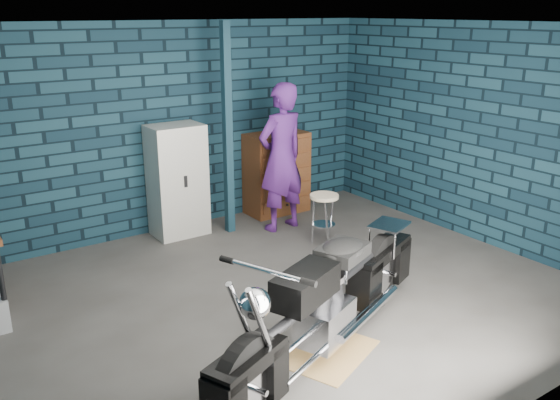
# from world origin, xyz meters

# --- Properties ---
(ground) EXTENTS (6.00, 6.00, 0.00)m
(ground) POSITION_xyz_m (0.00, 0.00, 0.00)
(ground) COLOR #4E4B48
(ground) RESTS_ON ground
(room_walls) EXTENTS (6.02, 5.01, 2.71)m
(room_walls) POSITION_xyz_m (0.00, 0.55, 1.90)
(room_walls) COLOR black
(room_walls) RESTS_ON ground
(support_post) EXTENTS (0.10, 0.10, 2.70)m
(support_post) POSITION_xyz_m (0.55, 1.95, 1.35)
(support_post) COLOR #122D3A
(support_post) RESTS_ON ground
(drip_mat) EXTENTS (0.99, 0.88, 0.01)m
(drip_mat) POSITION_xyz_m (-0.24, -1.10, 0.00)
(drip_mat) COLOR olive
(drip_mat) RESTS_ON ground
(motorcycle) EXTENTS (2.70, 1.66, 1.16)m
(motorcycle) POSITION_xyz_m (-0.24, -1.10, 0.58)
(motorcycle) COLOR black
(motorcycle) RESTS_ON ground
(person) EXTENTS (0.76, 0.55, 1.95)m
(person) POSITION_xyz_m (1.18, 1.65, 0.98)
(person) COLOR #4C1D6D
(person) RESTS_ON ground
(locker) EXTENTS (0.68, 0.48, 1.45)m
(locker) POSITION_xyz_m (-0.05, 2.23, 0.72)
(locker) COLOR beige
(locker) RESTS_ON ground
(tool_chest) EXTENTS (0.87, 0.48, 1.16)m
(tool_chest) POSITION_xyz_m (1.51, 2.23, 0.58)
(tool_chest) COLOR brown
(tool_chest) RESTS_ON ground
(shop_stool) EXTENTS (0.40, 0.40, 0.65)m
(shop_stool) POSITION_xyz_m (1.28, 0.88, 0.32)
(shop_stool) COLOR beige
(shop_stool) RESTS_ON ground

